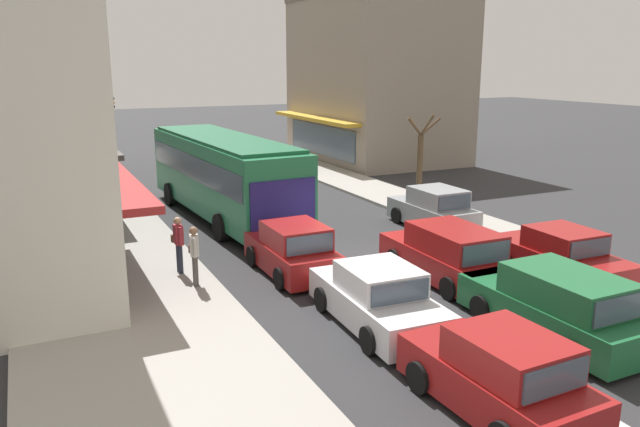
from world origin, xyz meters
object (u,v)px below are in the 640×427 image
Objects in this scene: parked_sedan_kerb_front at (561,256)px; pedestrian_with_handbag_near at (178,241)px; sedan_queue_gap_filler at (378,299)px; traffic_light_downstreet at (113,121)px; hatchback_adjacent_lane_lead at (293,251)px; hatchback_adjacent_lane_trail at (500,376)px; street_tree_right at (420,164)px; pedestrian_browsing_midblock at (194,252)px; parked_hatchback_kerb_second at (434,210)px; city_bus at (223,171)px; wagon_behind_bus_near at (557,306)px; wagon_queue_far_back at (449,255)px.

pedestrian_with_handbag_near is at bearing 153.63° from parked_sedan_kerb_front.
sedan_queue_gap_filler is 24.26m from traffic_light_downstreet.
hatchback_adjacent_lane_trail is at bearing -87.72° from hatchback_adjacent_lane_lead.
street_tree_right is (7.56, 13.52, 1.23)m from hatchback_adjacent_lane_trail.
pedestrian_with_handbag_near reaches higher than hatchback_adjacent_lane_trail.
hatchback_adjacent_lane_trail is at bearing -68.87° from pedestrian_browsing_midblock.
hatchback_adjacent_lane_trail is 2.30× the size of pedestrian_with_handbag_near.
hatchback_adjacent_lane_trail is 1.01× the size of parked_hatchback_kerb_second.
traffic_light_downstreet reaches higher than hatchback_adjacent_lane_lead.
pedestrian_with_handbag_near is (-3.20, -6.08, -0.81)m from city_bus.
wagon_behind_bus_near is 1.12× the size of street_tree_right.
parked_hatchback_kerb_second is (0.04, 6.12, 0.05)m from parked_sedan_kerb_front.
hatchback_adjacent_lane_trail is at bearing -143.37° from parked_sedan_kerb_front.
parked_hatchback_kerb_second is (2.99, 4.88, -0.04)m from wagon_queue_far_back.
city_bus is 2.58× the size of parked_sedan_kerb_front.
city_bus is 7.98m from pedestrian_browsing_midblock.
pedestrian_browsing_midblock reaches higher than parked_hatchback_kerb_second.
street_tree_right reaches higher than city_bus.
hatchback_adjacent_lane_lead is (-3.61, 6.46, -0.04)m from wagon_behind_bus_near.
city_bus is 2.96× the size of parked_hatchback_kerb_second.
city_bus is 10.35m from wagon_queue_far_back.
sedan_queue_gap_filler is at bearing 145.29° from wagon_behind_bus_near.
parked_sedan_kerb_front is (6.35, 4.72, -0.05)m from hatchback_adjacent_lane_trail.
sedan_queue_gap_filler is 9.25m from parked_hatchback_kerb_second.
pedestrian_with_handbag_near reaches higher than sedan_queue_gap_filler.
hatchback_adjacent_lane_trail is 3.78m from wagon_behind_bus_near.
wagon_queue_far_back reaches higher than hatchback_adjacent_lane_trail.
parked_sedan_kerb_front is at bearing 42.74° from wagon_behind_bus_near.
sedan_queue_gap_filler is 4.21m from hatchback_adjacent_lane_lead.
hatchback_adjacent_lane_trail is 1.01× the size of hatchback_adjacent_lane_lead.
hatchback_adjacent_lane_lead reaches higher than parked_sedan_kerb_front.
hatchback_adjacent_lane_trail is (0.14, -15.61, -1.17)m from city_bus.
wagon_queue_far_back is at bearing 60.29° from hatchback_adjacent_lane_trail.
traffic_light_downstreet reaches higher than pedestrian_with_handbag_near.
pedestrian_with_handbag_near is (-3.01, 1.19, 0.36)m from hatchback_adjacent_lane_lead.
sedan_queue_gap_filler is at bearing -174.78° from parked_sedan_kerb_front.
parked_hatchback_kerb_second is at bearing 58.49° from wagon_queue_far_back.
parked_hatchback_kerb_second is at bearing 89.61° from parked_sedan_kerb_front.
street_tree_right reaches higher than parked_sedan_kerb_front.
wagon_behind_bus_near is (-0.12, -4.08, 0.00)m from wagon_queue_far_back.
city_bus is at bearing 164.80° from street_tree_right.
wagon_behind_bus_near is at bearing -60.79° from hatchback_adjacent_lane_lead.
hatchback_adjacent_lane_trail is 28.36m from traffic_light_downstreet.
wagon_queue_far_back is 1.22× the size of hatchback_adjacent_lane_lead.
pedestrian_browsing_midblock is (-9.60, -2.55, 0.36)m from parked_hatchback_kerb_second.
parked_hatchback_kerb_second is at bearing -113.55° from street_tree_right.
pedestrian_with_handbag_near is at bearing 109.34° from hatchback_adjacent_lane_trail.
pedestrian_with_handbag_near is at bearing -159.90° from street_tree_right.
street_tree_right is at bearing 60.79° from hatchback_adjacent_lane_trail.
pedestrian_with_handbag_near reaches higher than parked_hatchback_kerb_second.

